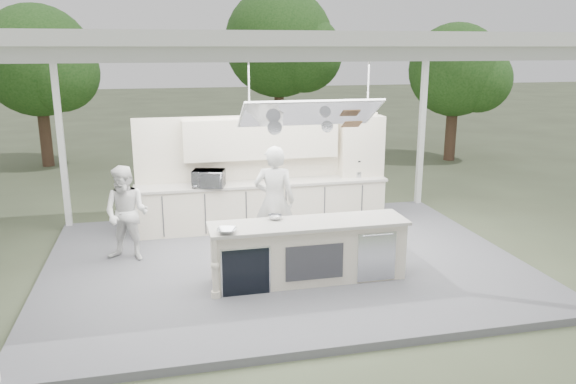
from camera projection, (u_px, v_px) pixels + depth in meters
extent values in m
plane|color=#505A3E|center=(284.00, 266.00, 9.75)|extent=(90.00, 90.00, 0.00)
cube|color=#59595D|center=(284.00, 263.00, 9.74)|extent=(8.00, 6.00, 0.12)
cube|color=white|center=(422.00, 130.00, 12.87)|extent=(0.12, 0.12, 3.70)
cube|color=white|center=(61.00, 142.00, 11.17)|extent=(0.12, 0.12, 3.70)
cube|color=white|center=(283.00, 41.00, 8.80)|extent=(8.20, 6.20, 0.16)
cube|color=white|center=(341.00, 54.00, 6.11)|extent=(8.00, 0.12, 0.16)
cube|color=white|center=(253.00, 51.00, 11.58)|extent=(8.00, 0.12, 0.16)
cube|color=white|center=(17.00, 52.00, 8.00)|extent=(0.12, 6.00, 0.16)
cube|color=white|center=(503.00, 51.00, 9.69)|extent=(0.12, 6.00, 0.16)
cube|color=white|center=(310.00, 113.00, 8.26)|extent=(2.00, 0.71, 0.43)
cube|color=white|center=(310.00, 113.00, 8.26)|extent=(2.06, 0.76, 0.46)
cylinder|color=white|center=(249.00, 81.00, 7.94)|extent=(0.02, 0.02, 0.95)
cylinder|color=white|center=(369.00, 80.00, 8.33)|extent=(0.02, 0.02, 0.95)
cylinder|color=silver|center=(275.00, 128.00, 8.34)|extent=(0.22, 0.14, 0.21)
cylinder|color=silver|center=(327.00, 126.00, 8.47)|extent=(0.18, 0.12, 0.18)
cube|color=brown|center=(352.00, 124.00, 8.57)|extent=(0.28, 0.18, 0.12)
cube|color=silver|center=(308.00, 252.00, 8.80)|extent=(3.00, 0.70, 0.90)
cube|color=beige|center=(309.00, 223.00, 8.68)|extent=(3.10, 0.78, 0.05)
cylinder|color=silver|center=(215.00, 268.00, 8.14)|extent=(0.11, 0.11, 0.92)
cube|color=black|center=(246.00, 272.00, 8.26)|extent=(0.70, 0.04, 0.72)
cube|color=silver|center=(246.00, 272.00, 8.26)|extent=(0.74, 0.03, 0.72)
cube|color=#35353A|center=(315.00, 262.00, 8.47)|extent=(0.90, 0.02, 0.55)
cube|color=silver|center=(377.00, 257.00, 8.69)|extent=(0.62, 0.02, 0.78)
cube|color=silver|center=(263.00, 205.00, 11.40)|extent=(5.00, 0.65, 0.90)
cube|color=beige|center=(263.00, 183.00, 11.28)|extent=(5.08, 0.72, 0.05)
cube|color=silver|center=(260.00, 170.00, 11.51)|extent=(5.00, 0.10, 2.25)
cube|color=silver|center=(261.00, 138.00, 11.22)|extent=(3.10, 0.38, 0.80)
cube|color=silver|center=(361.00, 147.00, 11.70)|extent=(0.90, 0.45, 1.30)
cube|color=brown|center=(361.00, 147.00, 11.70)|extent=(0.84, 0.40, 0.03)
cylinder|color=silver|center=(358.00, 174.00, 11.68)|extent=(0.20, 0.20, 0.12)
cylinder|color=black|center=(358.00, 166.00, 11.64)|extent=(0.17, 0.17, 0.20)
cylinder|color=black|center=(373.00, 174.00, 11.76)|extent=(0.16, 0.16, 0.10)
cone|color=black|center=(374.00, 166.00, 11.71)|extent=(0.14, 0.14, 0.24)
cylinder|color=#493024|center=(45.00, 133.00, 17.72)|extent=(0.36, 0.36, 2.10)
sphere|color=#386224|center=(37.00, 61.00, 17.16)|extent=(3.40, 3.40, 3.40)
sphere|color=#386224|center=(59.00, 72.00, 16.91)|extent=(2.38, 2.38, 2.38)
cylinder|color=#493024|center=(279.00, 114.00, 21.31)|extent=(0.36, 0.36, 2.45)
sphere|color=#386224|center=(279.00, 43.00, 20.65)|extent=(4.00, 4.00, 4.00)
sphere|color=#386224|center=(304.00, 54.00, 20.36)|extent=(2.80, 2.80, 2.80)
cylinder|color=#493024|center=(451.00, 131.00, 18.69)|extent=(0.36, 0.36, 1.92)
sphere|color=#386224|center=(455.00, 70.00, 18.18)|extent=(3.00, 3.00, 3.00)
sphere|color=#386224|center=(479.00, 80.00, 17.97)|extent=(2.10, 2.10, 2.10)
imported|color=silver|center=(274.00, 201.00, 9.76)|extent=(0.82, 0.66, 1.95)
imported|color=white|center=(127.00, 214.00, 9.55)|extent=(0.98, 0.89, 1.65)
imported|color=silver|center=(209.00, 179.00, 10.81)|extent=(0.69, 0.55, 0.33)
imported|color=silver|center=(227.00, 231.00, 8.15)|extent=(0.36, 0.36, 0.07)
imported|color=#B7B9BE|center=(275.00, 217.00, 8.80)|extent=(0.29, 0.29, 0.07)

